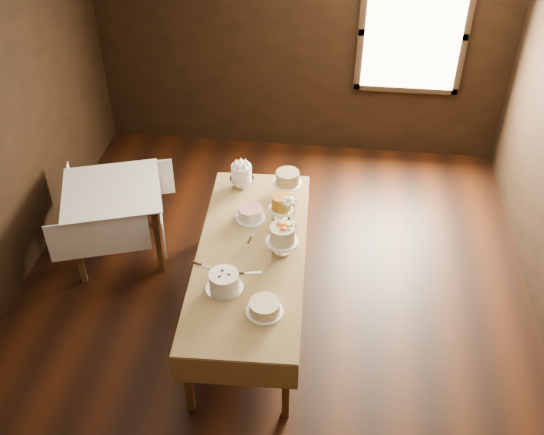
{
  "coord_description": "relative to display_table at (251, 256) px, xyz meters",
  "views": [
    {
      "loc": [
        0.52,
        -4.12,
        4.38
      ],
      "look_at": [
        0.0,
        0.2,
        0.95
      ],
      "focal_mm": 41.2,
      "sensor_mm": 36.0,
      "label": 1
    }
  ],
  "objects": [
    {
      "name": "cake_lattice",
      "position": [
        -0.07,
        0.47,
        0.11
      ],
      "size": [
        0.29,
        0.29,
        0.11
      ],
      "color": "white",
      "rests_on": "display_table"
    },
    {
      "name": "side_table",
      "position": [
        -1.49,
        0.69,
        0.01
      ],
      "size": [
        1.2,
        1.2,
        0.8
      ],
      "rotation": [
        0.0,
        0.0,
        0.33
      ],
      "color": "#442C14",
      "rests_on": "ground"
    },
    {
      "name": "cake_caramel",
      "position": [
        0.21,
        0.49,
        0.17
      ],
      "size": [
        0.25,
        0.25,
        0.27
      ],
      "color": "white",
      "rests_on": "display_table"
    },
    {
      "name": "cake_server_c",
      "position": [
        -0.01,
        0.27,
        0.06
      ],
      "size": [
        0.06,
        0.24,
        0.01
      ],
      "primitive_type": "cube",
      "rotation": [
        0.0,
        0.0,
        1.4
      ],
      "color": "silver",
      "rests_on": "display_table"
    },
    {
      "name": "flower_vase",
      "position": [
        0.3,
        0.33,
        0.13
      ],
      "size": [
        0.14,
        0.14,
        0.15
      ],
      "primitive_type": "imported",
      "rotation": [
        0.0,
        0.0,
        6.28
      ],
      "color": "#2D2823",
      "rests_on": "display_table"
    },
    {
      "name": "cake_swirl",
      "position": [
        -0.15,
        -0.48,
        0.13
      ],
      "size": [
        0.34,
        0.34,
        0.16
      ],
      "color": "silver",
      "rests_on": "display_table"
    },
    {
      "name": "cake_server_d",
      "position": [
        0.28,
        0.33,
        0.06
      ],
      "size": [
        0.22,
        0.14,
        0.01
      ],
      "primitive_type": "cube",
      "rotation": [
        0.0,
        0.0,
        0.49
      ],
      "color": "silver",
      "rests_on": "display_table"
    },
    {
      "name": "ceiling",
      "position": [
        0.16,
        0.05,
        2.11
      ],
      "size": [
        5.0,
        6.0,
        0.01
      ],
      "primitive_type": "cube",
      "color": "beige",
      "rests_on": "wall_back"
    },
    {
      "name": "cake_speckled",
      "position": [
        0.23,
        0.92,
        0.17
      ],
      "size": [
        0.29,
        0.29,
        0.25
      ],
      "color": "white",
      "rests_on": "display_table"
    },
    {
      "name": "cake_cream",
      "position": [
        0.21,
        -0.7,
        0.1
      ],
      "size": [
        0.3,
        0.3,
        0.11
      ],
      "color": "white",
      "rests_on": "display_table"
    },
    {
      "name": "cake_flowers",
      "position": [
        0.27,
        0.03,
        0.18
      ],
      "size": [
        0.29,
        0.29,
        0.29
      ],
      "color": "white",
      "rests_on": "display_table"
    },
    {
      "name": "cake_server_a",
      "position": [
        0.06,
        -0.27,
        0.06
      ],
      "size": [
        0.24,
        0.08,
        0.01
      ],
      "primitive_type": "cube",
      "rotation": [
        0.0,
        0.0,
        0.23
      ],
      "color": "silver",
      "rests_on": "display_table"
    },
    {
      "name": "flower_bouquet",
      "position": [
        0.3,
        0.33,
        0.32
      ],
      "size": [
        0.14,
        0.14,
        0.2
      ],
      "primitive_type": null,
      "color": "white",
      "rests_on": "flower_vase"
    },
    {
      "name": "wall_back",
      "position": [
        0.16,
        3.05,
        0.71
      ],
      "size": [
        5.0,
        0.02,
        2.8
      ],
      "primitive_type": "cube",
      "color": "black",
      "rests_on": "ground"
    },
    {
      "name": "cake_meringue",
      "position": [
        -0.23,
        0.97,
        0.17
      ],
      "size": [
        0.27,
        0.27,
        0.26
      ],
      "color": "silver",
      "rests_on": "display_table"
    },
    {
      "name": "display_table",
      "position": [
        0.0,
        0.0,
        0.0
      ],
      "size": [
        1.04,
        2.45,
        0.75
      ],
      "rotation": [
        0.0,
        0.0,
        0.04
      ],
      "color": "#442C14",
      "rests_on": "ground"
    },
    {
      "name": "floor",
      "position": [
        0.16,
        0.05,
        -0.69
      ],
      "size": [
        5.0,
        6.0,
        0.01
      ],
      "primitive_type": "cube",
      "color": "black",
      "rests_on": "ground"
    },
    {
      "name": "window",
      "position": [
        1.46,
        2.99,
        0.91
      ],
      "size": [
        1.1,
        0.05,
        1.3
      ],
      "primitive_type": "cube",
      "color": "#FFEABF",
      "rests_on": "wall_back"
    },
    {
      "name": "cake_server_e",
      "position": [
        -0.32,
        -0.25,
        0.06
      ],
      "size": [
        0.24,
        0.1,
        0.01
      ],
      "primitive_type": "cube",
      "rotation": [
        0.0,
        0.0,
        -0.31
      ],
      "color": "silver",
      "rests_on": "display_table"
    }
  ]
}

